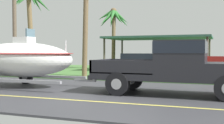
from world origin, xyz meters
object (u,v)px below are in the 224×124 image
object	(u,v)px
parked_sedan_near	(149,66)
utility_pole	(14,0)
boat_on_trailer	(19,59)
palm_tree_near_left	(114,21)
pickup_truck_towing	(181,65)
carport_awning	(159,39)
palm_tree_mid	(31,8)

from	to	relation	value
parked_sedan_near	utility_pole	distance (m)	9.02
boat_on_trailer	parked_sedan_near	bearing A→B (deg)	53.41
parked_sedan_near	palm_tree_near_left	world-z (taller)	palm_tree_near_left
pickup_truck_towing	parked_sedan_near	world-z (taller)	pickup_truck_towing
carport_awning	utility_pole	size ratio (longest dim) A/B	0.84
parked_sedan_near	utility_pole	world-z (taller)	utility_pole
palm_tree_mid	boat_on_trailer	bearing A→B (deg)	-56.82
pickup_truck_towing	palm_tree_mid	world-z (taller)	palm_tree_mid
boat_on_trailer	carport_awning	size ratio (longest dim) A/B	0.83
carport_awning	palm_tree_near_left	world-z (taller)	palm_tree_near_left
carport_awning	boat_on_trailer	bearing A→B (deg)	-107.89
boat_on_trailer	palm_tree_mid	distance (m)	10.70
palm_tree_mid	utility_pole	distance (m)	4.30
pickup_truck_towing	carport_awning	size ratio (longest dim) A/B	0.73
palm_tree_near_left	pickup_truck_towing	bearing A→B (deg)	-60.63
carport_awning	palm_tree_mid	world-z (taller)	palm_tree_mid
pickup_truck_towing	palm_tree_mid	size ratio (longest dim) A/B	0.88
boat_on_trailer	palm_tree_mid	world-z (taller)	palm_tree_mid
boat_on_trailer	utility_pole	world-z (taller)	utility_pole
utility_pole	palm_tree_mid	bearing A→B (deg)	113.01
carport_awning	palm_tree_mid	distance (m)	9.81
palm_tree_near_left	carport_awning	bearing A→B (deg)	-16.16
parked_sedan_near	carport_awning	bearing A→B (deg)	96.01
pickup_truck_towing	palm_tree_mid	bearing A→B (deg)	145.22
boat_on_trailer	palm_tree_mid	bearing A→B (deg)	123.18
palm_tree_mid	utility_pole	bearing A→B (deg)	-66.99
pickup_truck_towing	palm_tree_near_left	distance (m)	14.46
carport_awning	palm_tree_near_left	xyz separation A→B (m)	(-3.93, 1.14, 1.54)
carport_awning	palm_tree_near_left	distance (m)	4.37
pickup_truck_towing	palm_tree_near_left	size ratio (longest dim) A/B	1.09
parked_sedan_near	palm_tree_near_left	bearing A→B (deg)	124.04
carport_awning	utility_pole	xyz separation A→B (m)	(-7.45, -6.72, 2.16)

